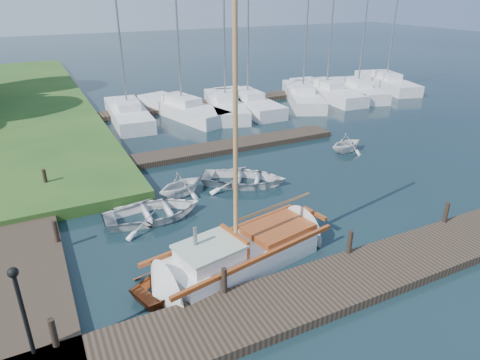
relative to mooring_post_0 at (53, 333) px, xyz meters
name	(u,v)px	position (x,y,z in m)	size (l,w,h in m)	color
ground	(240,206)	(7.50, 5.00, -0.70)	(160.00, 160.00, 0.00)	black
near_dock	(330,286)	(7.50, -1.00, -0.55)	(18.00, 2.20, 0.30)	black
left_dock	(25,225)	(-0.50, 7.00, -0.55)	(2.20, 18.00, 0.30)	black
far_dock	(220,148)	(9.50, 11.50, -0.55)	(14.00, 1.60, 0.30)	black
pontoon	(262,97)	(17.50, 21.00, -0.55)	(30.00, 1.60, 0.30)	black
mooring_post_0	(53,333)	(0.00, 0.00, 0.00)	(0.16, 0.16, 0.80)	black
mooring_post_1	(224,280)	(4.50, 0.00, 0.00)	(0.16, 0.16, 0.80)	black
mooring_post_2	(350,242)	(9.00, 0.00, 0.00)	(0.16, 0.16, 0.80)	black
mooring_post_3	(446,212)	(13.50, 0.00, 0.00)	(0.16, 0.16, 0.80)	black
mooring_post_4	(56,231)	(0.50, 5.00, 0.00)	(0.16, 0.16, 0.80)	black
mooring_post_5	(45,178)	(0.50, 10.00, 0.00)	(0.16, 0.16, 0.80)	black
lamp_post	(20,300)	(-0.50, 0.00, 1.17)	(0.24, 0.24, 2.44)	black
sailboat	(245,253)	(5.88, 1.40, -0.36)	(7.39, 3.30, 9.83)	silver
dinghy	(187,271)	(3.85, 1.32, -0.34)	(2.46, 3.45, 0.71)	brown
tender_a	(153,210)	(4.02, 5.60, -0.31)	(2.68, 3.76, 0.78)	silver
tender_b	(181,182)	(5.71, 7.12, -0.11)	(1.95, 2.26, 1.19)	silver
tender_c	(244,176)	(8.62, 6.88, -0.30)	(2.74, 3.84, 0.80)	silver
tender_d	(347,141)	(15.69, 8.23, -0.12)	(1.89, 2.19, 1.15)	silver
marina_boat_0	(128,113)	(6.33, 19.59, -0.13)	(2.68, 7.68, 10.94)	silver
marina_boat_1	(182,108)	(10.03, 19.21, -0.14)	(4.33, 8.76, 10.38)	silver
marina_boat_2	(225,104)	(13.15, 18.70, -0.13)	(4.28, 8.21, 10.51)	silver
marina_boat_3	(248,101)	(15.03, 18.80, -0.12)	(2.33, 8.08, 12.36)	silver
marina_boat_4	(303,95)	(19.94, 18.81, -0.14)	(5.61, 8.68, 9.83)	silver
marina_boat_5	(326,90)	(22.53, 19.19, -0.12)	(2.78, 8.65, 12.08)	silver
marina_boat_6	(358,89)	(25.26, 18.51, -0.13)	(4.21, 7.75, 10.40)	silver
marina_boat_7	(386,81)	(29.62, 19.75, -0.13)	(4.30, 8.61, 11.15)	silver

